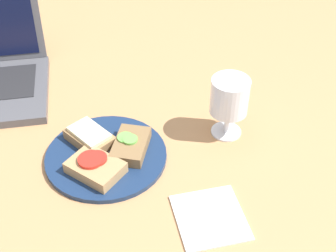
{
  "coord_description": "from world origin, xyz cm",
  "views": [
    {
      "loc": [
        -6.37,
        -73.43,
        67.68
      ],
      "look_at": [
        5.79,
        -4.03,
        8.0
      ],
      "focal_mm": 50.0,
      "sensor_mm": 36.0,
      "label": 1
    }
  ],
  "objects": [
    {
      "name": "napkin",
      "position": [
        9.71,
        -23.89,
        3.2
      ],
      "size": [
        12.43,
        13.06,
        0.4
      ],
      "primitive_type": "cube",
      "rotation": [
        0.0,
        0.0,
        0.06
      ],
      "color": "white",
      "rests_on": "wooden_table"
    },
    {
      "name": "sandwich_with_tomato",
      "position": [
        -9.13,
        -10.17,
        5.36
      ],
      "size": [
        12.05,
        11.99,
        2.95
      ],
      "color": "#A88456",
      "rests_on": "plate"
    },
    {
      "name": "sandwich_with_cheese",
      "position": [
        -9.75,
        -1.59,
        5.4
      ],
      "size": [
        10.65,
        11.38,
        2.93
      ],
      "color": "#937047",
      "rests_on": "plate"
    },
    {
      "name": "wooden_table",
      "position": [
        0.0,
        0.0,
        1.5
      ],
      "size": [
        140.0,
        140.0,
        3.0
      ],
      "primitive_type": "cube",
      "color": "#B27F51",
      "rests_on": "ground"
    },
    {
      "name": "wine_glass",
      "position": [
        18.49,
        -2.31,
        11.86
      ],
      "size": [
        7.71,
        7.71,
        13.19
      ],
      "color": "white",
      "rests_on": "wooden_table"
    },
    {
      "name": "plate",
      "position": [
        -6.92,
        -5.74,
        3.51
      ],
      "size": [
        23.93,
        23.93,
        1.02
      ],
      "primitive_type": "cylinder",
      "color": "navy",
      "rests_on": "wooden_table"
    },
    {
      "name": "sandwich_with_cucumber",
      "position": [
        -1.93,
        -5.33,
        5.26
      ],
      "size": [
        9.29,
        11.42,
        2.84
      ],
      "color": "brown",
      "rests_on": "plate"
    }
  ]
}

